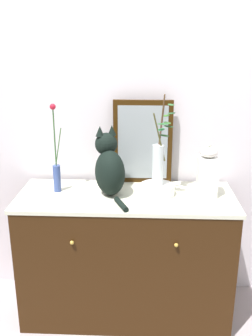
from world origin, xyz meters
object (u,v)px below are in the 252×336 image
at_px(sideboard, 126,255).
at_px(jar_lidded_porcelain, 207,172).
at_px(bowl_porcelain, 157,190).
at_px(vase_slim_green, 57,169).
at_px(cat_sitting, 109,167).
at_px(vase_glass_clear, 159,160).
at_px(mirror_leaning, 143,142).

xyz_separation_m(sideboard, jar_lidded_porcelain, (0.50, 0.02, 0.58)).
bearing_deg(jar_lidded_porcelain, bowl_porcelain, -179.61).
bearing_deg(bowl_porcelain, vase_slim_green, 177.59).
relative_size(sideboard, bowl_porcelain, 6.31).
bearing_deg(cat_sitting, vase_glass_clear, -0.30).
height_order(vase_glass_clear, jar_lidded_porcelain, vase_glass_clear).
bearing_deg(vase_slim_green, sideboard, -6.36).
height_order(mirror_leaning, jar_lidded_porcelain, mirror_leaning).
bearing_deg(vase_glass_clear, sideboard, -173.69).
distance_m(mirror_leaning, cat_sitting, 0.32).
bearing_deg(cat_sitting, mirror_leaning, 47.29).
bearing_deg(jar_lidded_porcelain, cat_sitting, -179.91).
bearing_deg(sideboard, vase_slim_green, 173.64).
relative_size(mirror_leaning, vase_glass_clear, 0.99).
bearing_deg(mirror_leaning, cat_sitting, -132.71).
bearing_deg(bowl_porcelain, vase_glass_clear, -6.52).
bearing_deg(cat_sitting, vase_slim_green, 175.63).
bearing_deg(jar_lidded_porcelain, vase_slim_green, 178.50).
xyz_separation_m(vase_glass_clear, jar_lidded_porcelain, (0.30, 0.00, -0.08)).
distance_m(vase_glass_clear, jar_lidded_porcelain, 0.31).
xyz_separation_m(vase_slim_green, vase_glass_clear, (0.64, -0.03, 0.08)).
relative_size(vase_slim_green, bowl_porcelain, 2.61).
xyz_separation_m(sideboard, cat_sitting, (-0.10, 0.02, 0.60)).
height_order(sideboard, vase_glass_clear, vase_glass_clear).
bearing_deg(vase_glass_clear, vase_slim_green, 177.56).
distance_m(vase_slim_green, jar_lidded_porcelain, 0.94).
distance_m(sideboard, bowl_porcelain, 0.50).
distance_m(sideboard, jar_lidded_porcelain, 0.77).
distance_m(sideboard, vase_slim_green, 0.73).
height_order(sideboard, jar_lidded_porcelain, jar_lidded_porcelain).
bearing_deg(mirror_leaning, vase_slim_green, -160.11).
xyz_separation_m(mirror_leaning, vase_slim_green, (-0.54, -0.20, -0.13)).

